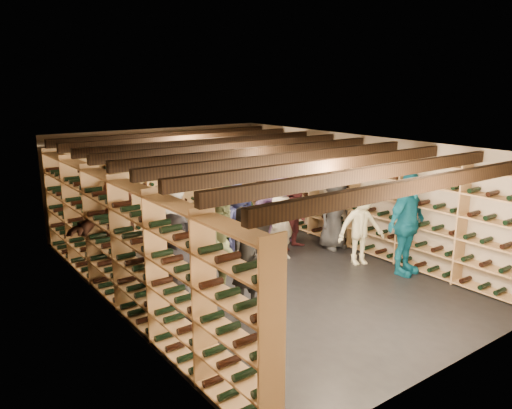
{
  "coord_description": "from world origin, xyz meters",
  "views": [
    {
      "loc": [
        -5.2,
        -7.09,
        3.46
      ],
      "look_at": [
        0.14,
        0.2,
        1.25
      ],
      "focal_mm": 35.0,
      "sensor_mm": 36.0,
      "label": 1
    }
  ],
  "objects": [
    {
      "name": "person_2",
      "position": [
        -1.03,
        -0.52,
        0.9
      ],
      "size": [
        0.94,
        0.78,
        1.79
      ],
      "primitive_type": "imported",
      "rotation": [
        0.0,
        0.0,
        0.12
      ],
      "color": "#5D653E",
      "rests_on": "ground"
    },
    {
      "name": "ground",
      "position": [
        0.0,
        0.0,
        0.0
      ],
      "size": [
        8.0,
        8.0,
        0.0
      ],
      "primitive_type": "plane",
      "color": "black",
      "rests_on": "ground"
    },
    {
      "name": "person_6",
      "position": [
        -0.06,
        0.45,
        0.82
      ],
      "size": [
        0.89,
        0.68,
        1.63
      ],
      "primitive_type": "imported",
      "rotation": [
        0.0,
        0.0,
        0.22
      ],
      "color": "#1F244B",
      "rests_on": "ground"
    },
    {
      "name": "wine_rack_right",
      "position": [
        2.57,
        0.0,
        1.08
      ],
      "size": [
        0.32,
        7.5,
        2.15
      ],
      "color": "tan",
      "rests_on": "ground"
    },
    {
      "name": "person_11",
      "position": [
        1.48,
        1.18,
        0.81
      ],
      "size": [
        1.55,
        0.62,
        1.63
      ],
      "primitive_type": "imported",
      "rotation": [
        0.0,
        0.0,
        -0.09
      ],
      "color": "#7C5993",
      "rests_on": "ground"
    },
    {
      "name": "walls",
      "position": [
        0.0,
        0.0,
        1.2
      ],
      "size": [
        5.52,
        8.02,
        2.4
      ],
      "color": "#C1AE96",
      "rests_on": "ground"
    },
    {
      "name": "crate_stack_right",
      "position": [
        0.19,
        2.68,
        0.26
      ],
      "size": [
        0.59,
        0.5,
        0.51
      ],
      "rotation": [
        0.0,
        0.0,
        0.41
      ],
      "color": "#A47C56",
      "rests_on": "ground"
    },
    {
      "name": "crate_loose",
      "position": [
        0.88,
        1.51,
        0.09
      ],
      "size": [
        0.54,
        0.39,
        0.17
      ],
      "primitive_type": "cube",
      "rotation": [
        0.0,
        0.0,
        -0.13
      ],
      "color": "#A47C56",
      "rests_on": "ground"
    },
    {
      "name": "person_12",
      "position": [
        2.18,
        0.17,
        0.83
      ],
      "size": [
        0.83,
        0.55,
        1.66
      ],
      "primitive_type": "imported",
      "rotation": [
        0.0,
        0.0,
        0.03
      ],
      "color": "#333438",
      "rests_on": "ground"
    },
    {
      "name": "ceiling_joists",
      "position": [
        0.0,
        0.0,
        2.26
      ],
      "size": [
        5.4,
        7.12,
        0.18
      ],
      "color": "black",
      "rests_on": "ground"
    },
    {
      "name": "person_0",
      "position": [
        -2.14,
        -0.9,
        0.83
      ],
      "size": [
        0.95,
        0.78,
        1.67
      ],
      "primitive_type": "imported",
      "rotation": [
        0.0,
        0.0,
        0.35
      ],
      "color": "black",
      "rests_on": "ground"
    },
    {
      "name": "person_4",
      "position": [
        2.18,
        -1.66,
        0.96
      ],
      "size": [
        1.17,
        0.61,
        1.91
      ],
      "primitive_type": "imported",
      "rotation": [
        0.0,
        0.0,
        0.13
      ],
      "color": "#116584",
      "rests_on": "ground"
    },
    {
      "name": "person_5",
      "position": [
        -2.18,
        1.07,
        0.95
      ],
      "size": [
        1.85,
        1.05,
        1.9
      ],
      "primitive_type": "imported",
      "rotation": [
        0.0,
        0.0,
        -0.29
      ],
      "color": "brown",
      "rests_on": "ground"
    },
    {
      "name": "person_8",
      "position": [
        1.55,
        0.64,
        0.77
      ],
      "size": [
        0.83,
        0.69,
        1.53
      ],
      "primitive_type": "imported",
      "rotation": [
        0.0,
        0.0,
        0.16
      ],
      "color": "#481A1D",
      "rests_on": "ground"
    },
    {
      "name": "person_3",
      "position": [
        1.9,
        -0.83,
        0.76
      ],
      "size": [
        1.12,
        0.85,
        1.53
      ],
      "primitive_type": "imported",
      "rotation": [
        0.0,
        0.0,
        -0.32
      ],
      "color": "beige",
      "rests_on": "ground"
    },
    {
      "name": "crate_stack_left",
      "position": [
        -0.27,
        1.3,
        0.34
      ],
      "size": [
        0.58,
        0.47,
        0.68
      ],
      "rotation": [
        0.0,
        0.0,
        0.32
      ],
      "color": "#A47C56",
      "rests_on": "ground"
    },
    {
      "name": "person_7",
      "position": [
        0.84,
        0.31,
        0.79
      ],
      "size": [
        0.62,
        0.44,
        1.59
      ],
      "primitive_type": "imported",
      "rotation": [
        0.0,
        0.0,
        -0.11
      ],
      "color": "gray",
      "rests_on": "ground"
    },
    {
      "name": "person_10",
      "position": [
        0.1,
        0.97,
        0.92
      ],
      "size": [
        1.14,
        0.62,
        1.84
      ],
      "primitive_type": "imported",
      "rotation": [
        0.0,
        0.0,
        -0.16
      ],
      "color": "#234729",
      "rests_on": "ground"
    },
    {
      "name": "person_9",
      "position": [
        -1.0,
        1.3,
        0.89
      ],
      "size": [
        1.3,
        0.98,
        1.79
      ],
      "primitive_type": "imported",
      "rotation": [
        0.0,
        0.0,
        0.3
      ],
      "color": "#B4AEA4",
      "rests_on": "ground"
    },
    {
      "name": "person_1",
      "position": [
        -1.1,
        -1.26,
        0.84
      ],
      "size": [
        0.65,
        0.46,
        1.67
      ],
      "primitive_type": "imported",
      "rotation": [
        0.0,
        0.0,
        0.1
      ],
      "color": "black",
      "rests_on": "ground"
    },
    {
      "name": "wine_rack_left",
      "position": [
        -2.57,
        0.0,
        1.08
      ],
      "size": [
        0.32,
        7.5,
        2.15
      ],
      "color": "tan",
      "rests_on": "ground"
    },
    {
      "name": "ceiling",
      "position": [
        0.0,
        0.0,
        2.4
      ],
      "size": [
        5.5,
        8.0,
        0.01
      ],
      "primitive_type": "cube",
      "color": "beige",
      "rests_on": "walls"
    },
    {
      "name": "wine_rack_back",
      "position": [
        0.0,
        3.83,
        1.07
      ],
      "size": [
        4.7,
        0.3,
        2.15
      ],
      "color": "tan",
      "rests_on": "ground"
    }
  ]
}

